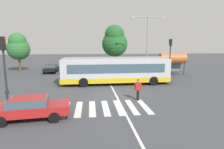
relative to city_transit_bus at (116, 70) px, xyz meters
The scene contains 18 objects.
ground_plane 5.74m from the city_transit_bus, 99.74° to the right, with size 160.00×160.00×0.00m, color #424449.
city_transit_bus is the anchor object (origin of this frame).
pedestrian_crossing_street 6.58m from the city_transit_bus, 81.87° to the right, with size 0.58×0.42×1.72m.
foreground_sedan 11.62m from the city_transit_bus, 123.91° to the right, with size 4.67×2.29×1.35m.
parked_car_black 13.84m from the city_transit_bus, 131.75° to the left, with size 1.90×4.51×1.35m.
parked_car_silver 12.10m from the city_transit_bus, 122.59° to the left, with size 1.91×4.52×1.35m.
parked_car_blue 11.42m from the city_transit_bus, 109.38° to the left, with size 1.89×4.51×1.35m.
parked_car_charcoal 10.65m from the city_transit_bus, 96.49° to the left, with size 1.99×4.56×1.35m.
parked_car_champagne 10.83m from the city_transit_bus, 82.34° to the left, with size 1.96×4.55×1.35m.
parked_car_white 11.28m from the city_transit_bus, 68.22° to the left, with size 1.97×4.55×1.35m.
traffic_light_near_corner 11.56m from the city_transit_bus, 138.92° to the right, with size 0.33×0.32×4.97m.
traffic_light_far_corner 8.61m from the city_transit_bus, 22.31° to the left, with size 0.33×0.32×5.22m.
bus_stop_shelter 11.14m from the city_transit_bus, 32.21° to the left, with size 3.96×1.54×3.25m.
twin_arm_street_lamp 10.07m from the city_transit_bus, 51.09° to the left, with size 5.29×0.32×8.70m.
background_tree_left 19.28m from the city_transit_bus, 140.52° to the left, with size 3.69×3.69×6.46m.
background_tree_right 14.11m from the city_transit_bus, 83.11° to the left, with size 4.69×4.69×8.04m.
crosswalk_painted_stripes 8.43m from the city_transit_bus, 102.73° to the right, with size 6.15×3.35×0.01m.
lane_center_line 3.83m from the city_transit_bus, 100.43° to the right, with size 0.16×24.00×0.01m, color silver.
Camera 1 is at (-1.92, -15.33, 4.41)m, focal length 29.85 mm.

